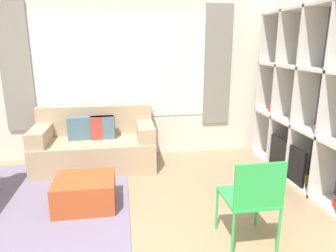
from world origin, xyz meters
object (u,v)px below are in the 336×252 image
(ottoman, at_px, (85,192))
(folding_chair, at_px, (252,195))
(shelving_unit, at_px, (307,101))
(couch_main, at_px, (96,145))

(ottoman, relative_size, folding_chair, 0.76)
(folding_chair, bearing_deg, shelving_unit, -135.06)
(ottoman, xyz_separation_m, folding_chair, (1.53, -0.95, 0.34))
(shelving_unit, height_order, folding_chair, shelving_unit)
(couch_main, bearing_deg, folding_chair, -55.01)
(folding_chair, bearing_deg, ottoman, -31.80)
(couch_main, bearing_deg, shelving_unit, -17.40)
(ottoman, bearing_deg, couch_main, 88.47)
(shelving_unit, height_order, couch_main, shelving_unit)
(shelving_unit, bearing_deg, ottoman, -173.43)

